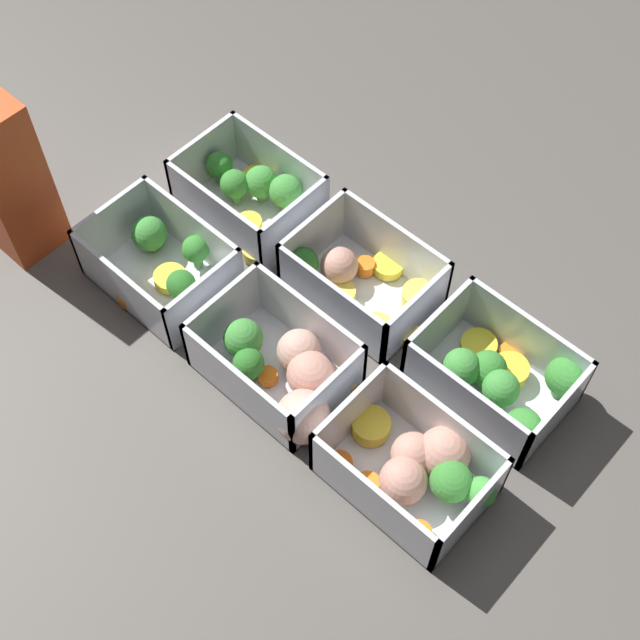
{
  "coord_description": "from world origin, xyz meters",
  "views": [
    {
      "loc": [
        -0.33,
        0.35,
        0.77
      ],
      "look_at": [
        0.0,
        0.0,
        0.02
      ],
      "focal_mm": 50.0,
      "sensor_mm": 36.0,
      "label": 1
    }
  ],
  "objects_px": {
    "container_near_center": "(358,281)",
    "container_far_center": "(285,371)",
    "container_far_right": "(164,265)",
    "container_near_right": "(252,196)",
    "juice_carton": "(5,177)",
    "container_near_left": "(501,379)",
    "container_far_left": "(419,466)"
  },
  "relations": [
    {
      "from": "container_near_center",
      "to": "container_far_center",
      "type": "distance_m",
      "value": 0.13
    },
    {
      "from": "container_far_right",
      "to": "container_near_right",
      "type": "bearing_deg",
      "value": -90.41
    },
    {
      "from": "container_near_center",
      "to": "juice_carton",
      "type": "distance_m",
      "value": 0.37
    },
    {
      "from": "container_near_right",
      "to": "container_far_right",
      "type": "bearing_deg",
      "value": 89.59
    },
    {
      "from": "juice_carton",
      "to": "container_near_left",
      "type": "bearing_deg",
      "value": -158.93
    },
    {
      "from": "container_near_center",
      "to": "container_near_right",
      "type": "distance_m",
      "value": 0.16
    },
    {
      "from": "container_near_left",
      "to": "juice_carton",
      "type": "relative_size",
      "value": 0.72
    },
    {
      "from": "juice_carton",
      "to": "container_far_center",
      "type": "bearing_deg",
      "value": -170.48
    },
    {
      "from": "container_near_right",
      "to": "container_far_left",
      "type": "relative_size",
      "value": 1.0
    },
    {
      "from": "container_near_center",
      "to": "juice_carton",
      "type": "xyz_separation_m",
      "value": [
        0.31,
        0.18,
        0.07
      ]
    },
    {
      "from": "container_far_center",
      "to": "container_far_right",
      "type": "relative_size",
      "value": 1.1
    },
    {
      "from": "container_near_right",
      "to": "juice_carton",
      "type": "xyz_separation_m",
      "value": [
        0.15,
        0.19,
        0.07
      ]
    },
    {
      "from": "container_far_center",
      "to": "container_near_center",
      "type": "bearing_deg",
      "value": -81.11
    },
    {
      "from": "container_near_center",
      "to": "container_far_center",
      "type": "relative_size",
      "value": 0.93
    },
    {
      "from": "container_far_right",
      "to": "container_near_left",
      "type": "bearing_deg",
      "value": -159.42
    },
    {
      "from": "container_near_left",
      "to": "juice_carton",
      "type": "xyz_separation_m",
      "value": [
        0.49,
        0.19,
        0.07
      ]
    },
    {
      "from": "container_near_left",
      "to": "container_far_right",
      "type": "xyz_separation_m",
      "value": [
        0.34,
        0.13,
        -0.0
      ]
    },
    {
      "from": "container_far_left",
      "to": "juice_carton",
      "type": "bearing_deg",
      "value": 7.78
    },
    {
      "from": "container_near_left",
      "to": "container_far_right",
      "type": "relative_size",
      "value": 0.93
    },
    {
      "from": "container_near_right",
      "to": "container_far_left",
      "type": "distance_m",
      "value": 0.36
    },
    {
      "from": "container_near_center",
      "to": "container_near_left",
      "type": "bearing_deg",
      "value": -178.7
    },
    {
      "from": "container_near_left",
      "to": "juice_carton",
      "type": "distance_m",
      "value": 0.53
    },
    {
      "from": "container_far_left",
      "to": "container_far_right",
      "type": "xyz_separation_m",
      "value": [
        0.34,
        0.0,
        -0.0
      ]
    },
    {
      "from": "container_near_right",
      "to": "juice_carton",
      "type": "relative_size",
      "value": 0.78
    },
    {
      "from": "juice_carton",
      "to": "container_far_right",
      "type": "bearing_deg",
      "value": -157.88
    },
    {
      "from": "container_near_center",
      "to": "container_near_right",
      "type": "xyz_separation_m",
      "value": [
        0.16,
        -0.01,
        0.0
      ]
    },
    {
      "from": "container_near_center",
      "to": "container_near_right",
      "type": "height_order",
      "value": "same"
    },
    {
      "from": "container_far_center",
      "to": "container_near_left",
      "type": "bearing_deg",
      "value": -139.68
    },
    {
      "from": "container_near_left",
      "to": "container_far_left",
      "type": "relative_size",
      "value": 0.92
    },
    {
      "from": "container_near_center",
      "to": "container_far_right",
      "type": "xyz_separation_m",
      "value": [
        0.16,
        0.12,
        0.0
      ]
    },
    {
      "from": "container_near_center",
      "to": "container_near_right",
      "type": "bearing_deg",
      "value": -2.27
    },
    {
      "from": "container_near_left",
      "to": "container_near_right",
      "type": "relative_size",
      "value": 0.92
    }
  ]
}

